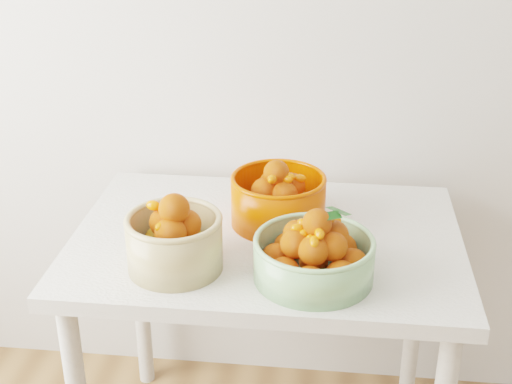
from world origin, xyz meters
TOP-DOWN VIEW (x-y plane):
  - table at (-0.32, 1.60)m, footprint 1.00×0.70m
  - bowl_cream at (-0.52, 1.42)m, footprint 0.30×0.30m
  - bowl_green at (-0.19, 1.41)m, footprint 0.32×0.32m
  - bowl_orange at (-0.30, 1.67)m, footprint 0.30×0.30m

SIDE VIEW (x-z plane):
  - table at x=-0.32m, z-range 0.28..1.03m
  - bowl_green at x=-0.19m, z-range 0.72..0.90m
  - bowl_orange at x=-0.30m, z-range 0.73..0.91m
  - bowl_cream at x=-0.52m, z-range 0.73..0.92m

